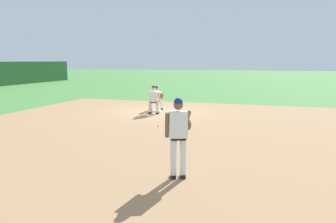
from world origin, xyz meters
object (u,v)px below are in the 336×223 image
object	(u,v)px
baserunner	(154,98)
baseball	(158,126)
first_baseman	(157,97)
first_base_bag	(158,111)
pitcher	(179,133)

from	to	relation	value
baserunner	baseball	bearing A→B (deg)	-156.98
first_baseman	baserunner	size ratio (longest dim) A/B	0.92
first_base_bag	pitcher	bearing A→B (deg)	-158.22
baseball	first_baseman	world-z (taller)	first_baseman
pitcher	first_baseman	distance (m)	10.49
first_base_bag	baserunner	world-z (taller)	baserunner
first_base_bag	baseball	world-z (taller)	first_base_bag
pitcher	baserunner	world-z (taller)	pitcher
baseball	baserunner	bearing A→B (deg)	23.02
first_base_bag	baseball	size ratio (longest dim) A/B	5.14
baseball	first_baseman	xyz separation A→B (m)	(4.23, 1.55, 0.69)
first_baseman	pitcher	bearing A→B (deg)	-158.08
baseball	first_baseman	bearing A→B (deg)	20.06
first_base_bag	baserunner	xyz separation A→B (m)	(-0.64, -0.01, 0.75)
first_base_bag	baserunner	bearing A→B (deg)	-179.31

